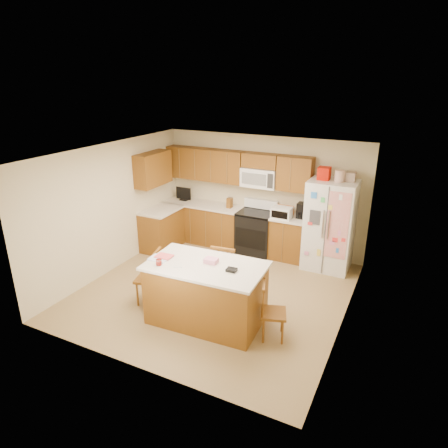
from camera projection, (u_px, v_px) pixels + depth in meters
The scene contains 9 objects.
ground at pixel (215, 291), 7.23m from camera, with size 4.50×4.50×0.00m, color olive.
room_shell at pixel (215, 216), 6.72m from camera, with size 4.60×4.60×2.52m.
cabinetry at pixel (213, 208), 8.82m from camera, with size 3.36×1.56×2.15m.
stove at pixel (256, 231), 8.69m from camera, with size 0.76×0.65×1.13m.
refrigerator at pixel (330, 224), 7.82m from camera, with size 0.90×0.79×2.04m.
island at pixel (206, 293), 6.20m from camera, with size 1.84×1.13×1.07m.
windsor_chair_left at pixel (150, 278), 6.73m from camera, with size 0.49×0.50×0.96m.
windsor_chair_back at pixel (226, 273), 6.83m from camera, with size 0.49×0.47×1.03m.
windsor_chair_right at pixel (272, 313), 5.82m from camera, with size 0.47×0.48×0.89m.
Camera 1 is at (2.96, -5.61, 3.67)m, focal length 32.00 mm.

